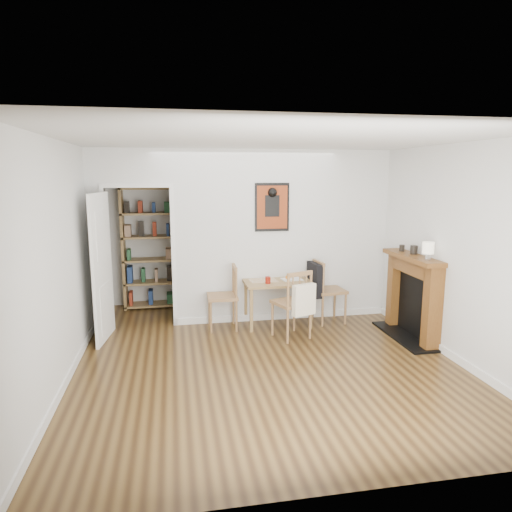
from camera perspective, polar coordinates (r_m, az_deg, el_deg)
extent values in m
plane|color=brown|center=(5.88, 0.86, -12.17)|extent=(5.20, 5.20, 0.00)
plane|color=silver|center=(8.06, -2.72, 3.50)|extent=(4.50, 0.00, 4.50)
plane|color=silver|center=(3.08, 10.48, -7.70)|extent=(4.50, 0.00, 4.50)
plane|color=silver|center=(5.54, -22.57, -0.33)|extent=(0.00, 5.20, 5.20)
plane|color=silver|center=(6.35, 21.25, 1.01)|extent=(0.00, 5.20, 5.20)
plane|color=silver|center=(5.45, 0.94, 14.02)|extent=(5.20, 5.20, 0.00)
cube|color=silver|center=(6.99, 3.29, 2.48)|extent=(3.35, 0.10, 2.60)
cube|color=silver|center=(6.88, -19.16, 1.80)|extent=(0.25, 0.10, 2.60)
cube|color=silver|center=(6.75, -14.76, 10.62)|extent=(0.90, 0.10, 0.55)
cube|color=silver|center=(6.91, -18.25, -0.43)|extent=(0.06, 0.14, 2.05)
cube|color=silver|center=(6.84, -10.26, -0.18)|extent=(0.06, 0.14, 2.05)
cube|color=silver|center=(7.21, 3.30, -7.48)|extent=(3.35, 0.02, 0.10)
cube|color=silver|center=(5.34, -22.89, -14.81)|extent=(0.02, 4.00, 0.10)
cube|color=silver|center=(6.17, 23.36, -11.44)|extent=(0.02, 4.00, 0.10)
cube|color=white|center=(6.45, -18.70, -1.40)|extent=(0.15, 0.80, 2.00)
cube|color=black|center=(6.84, 2.02, 6.11)|extent=(0.52, 0.02, 0.72)
cube|color=maroon|center=(6.83, 2.04, 6.10)|extent=(0.46, 0.00, 0.64)
cube|color=olive|center=(6.79, 2.70, -3.28)|extent=(0.99, 0.63, 0.04)
cube|color=olive|center=(6.55, -0.58, -6.84)|extent=(0.04, 0.04, 0.64)
cube|color=olive|center=(6.75, 6.85, -6.40)|extent=(0.04, 0.04, 0.64)
cube|color=olive|center=(7.04, -1.31, -5.62)|extent=(0.04, 0.04, 0.64)
cube|color=olive|center=(7.23, 5.63, -5.25)|extent=(0.04, 0.04, 0.64)
cube|color=black|center=(6.90, 7.29, -2.94)|extent=(0.15, 0.40, 0.50)
cube|color=beige|center=(6.10, 5.83, -5.39)|extent=(0.35, 0.22, 0.42)
cube|color=olive|center=(7.87, -16.24, 0.93)|extent=(0.04, 0.35, 2.05)
cube|color=olive|center=(7.82, -10.26, 1.12)|extent=(0.04, 0.35, 2.05)
cube|color=olive|center=(8.05, -12.97, -5.90)|extent=(0.86, 0.35, 0.03)
cube|color=olive|center=(7.87, -13.20, -0.45)|extent=(0.86, 0.35, 0.03)
cube|color=olive|center=(7.74, -13.56, 8.21)|extent=(0.86, 0.35, 0.03)
cube|color=maroon|center=(7.84, -13.26, 1.02)|extent=(0.76, 0.28, 0.28)
cube|color=brown|center=(6.25, 21.20, -6.18)|extent=(0.20, 0.16, 1.10)
cube|color=brown|center=(7.08, 17.03, -4.05)|extent=(0.20, 0.16, 1.10)
cube|color=brown|center=(6.52, 19.04, -0.14)|extent=(0.30, 1.21, 0.06)
cube|color=brown|center=(6.56, 19.21, -1.25)|extent=(0.20, 0.85, 0.20)
cube|color=black|center=(6.71, 19.38, -5.84)|extent=(0.08, 0.81, 0.88)
cube|color=black|center=(6.78, 18.27, -9.46)|extent=(0.45, 1.25, 0.03)
cylinder|color=maroon|center=(6.62, 1.50, -3.01)|extent=(0.08, 0.08, 0.10)
sphere|color=orange|center=(6.87, 4.02, -2.67)|extent=(0.07, 0.07, 0.07)
cube|color=beige|center=(6.81, 0.89, -3.06)|extent=(0.42, 0.32, 0.00)
cube|color=silver|center=(6.87, 4.48, -2.92)|extent=(0.31, 0.24, 0.01)
cylinder|color=silver|center=(6.18, 20.66, -0.11)|extent=(0.07, 0.07, 0.08)
cylinder|color=beige|center=(6.16, 20.73, 0.96)|extent=(0.15, 0.15, 0.15)
cylinder|color=black|center=(6.58, 19.12, 0.74)|extent=(0.10, 0.10, 0.12)
cylinder|color=black|center=(6.77, 17.77, 0.95)|extent=(0.07, 0.07, 0.09)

